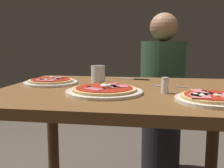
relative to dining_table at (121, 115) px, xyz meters
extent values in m
cube|color=brown|center=(0.00, 0.00, 0.10)|extent=(1.10, 0.87, 0.04)
cylinder|color=#4A3018|center=(-0.49, 0.37, -0.28)|extent=(0.07, 0.07, 0.72)
cylinder|color=#4A3018|center=(0.49, 0.37, -0.28)|extent=(0.07, 0.07, 0.72)
cylinder|color=silver|center=(-0.06, -0.12, 0.13)|extent=(0.32, 0.32, 0.01)
cylinder|color=tan|center=(-0.06, -0.12, 0.14)|extent=(0.27, 0.27, 0.01)
cylinder|color=#A82314|center=(-0.06, -0.12, 0.15)|extent=(0.24, 0.24, 0.00)
torus|color=black|center=(-0.12, -0.13, 0.15)|extent=(0.02, 0.02, 0.00)
torus|color=black|center=(-0.03, -0.10, 0.15)|extent=(0.02, 0.02, 0.00)
torus|color=black|center=(-0.04, -0.14, 0.15)|extent=(0.02, 0.02, 0.00)
torus|color=black|center=(-0.04, -0.11, 0.15)|extent=(0.02, 0.02, 0.00)
torus|color=black|center=(-0.04, -0.10, 0.15)|extent=(0.02, 0.02, 0.00)
cube|color=#C65B66|center=(-0.03, -0.12, 0.15)|extent=(0.08, 0.08, 0.00)
cube|color=#C65B66|center=(-0.09, -0.18, 0.15)|extent=(0.09, 0.08, 0.00)
cube|color=#C65B66|center=(-0.04, -0.05, 0.15)|extent=(0.06, 0.10, 0.00)
cube|color=#C65B66|center=(0.00, -0.10, 0.15)|extent=(0.09, 0.08, 0.00)
cylinder|color=beige|center=(-0.07, -0.07, 0.15)|extent=(0.02, 0.02, 0.00)
cylinder|color=beige|center=(-0.06, -0.07, 0.15)|extent=(0.02, 0.02, 0.00)
cylinder|color=beige|center=(-0.03, -0.13, 0.15)|extent=(0.02, 0.02, 0.00)
ellipsoid|color=white|center=(-0.05, -0.14, 0.16)|extent=(0.04, 0.03, 0.02)
cylinder|color=yellow|center=(-0.05, -0.14, 0.17)|extent=(0.02, 0.02, 0.00)
cylinder|color=white|center=(-0.38, 0.09, 0.13)|extent=(0.27, 0.27, 0.01)
cylinder|color=tan|center=(-0.38, 0.09, 0.14)|extent=(0.22, 0.22, 0.01)
cylinder|color=#A82314|center=(-0.38, 0.09, 0.15)|extent=(0.20, 0.20, 0.00)
torus|color=black|center=(-0.33, 0.13, 0.15)|extent=(0.02, 0.02, 0.00)
torus|color=black|center=(-0.36, 0.09, 0.15)|extent=(0.02, 0.02, 0.00)
torus|color=black|center=(-0.34, 0.09, 0.15)|extent=(0.02, 0.02, 0.00)
torus|color=black|center=(-0.37, 0.11, 0.15)|extent=(0.02, 0.02, 0.00)
torus|color=black|center=(-0.39, 0.08, 0.15)|extent=(0.02, 0.02, 0.00)
cube|color=#D16B70|center=(-0.36, 0.14, 0.15)|extent=(0.08, 0.07, 0.00)
cube|color=#D16B70|center=(-0.38, 0.04, 0.15)|extent=(0.09, 0.07, 0.00)
cube|color=#D16B70|center=(-0.38, 0.06, 0.15)|extent=(0.09, 0.06, 0.00)
cylinder|color=beige|center=(-0.39, 0.06, 0.15)|extent=(0.02, 0.02, 0.00)
cylinder|color=beige|center=(-0.40, 0.16, 0.15)|extent=(0.02, 0.02, 0.00)
cylinder|color=silver|center=(0.35, -0.22, 0.13)|extent=(0.26, 0.26, 0.01)
cylinder|color=tan|center=(0.35, -0.22, 0.14)|extent=(0.22, 0.22, 0.01)
cylinder|color=#A82314|center=(0.35, -0.22, 0.15)|extent=(0.20, 0.20, 0.00)
torus|color=black|center=(0.38, -0.21, 0.15)|extent=(0.02, 0.02, 0.00)
torus|color=black|center=(0.33, -0.16, 0.15)|extent=(0.02, 0.02, 0.00)
torus|color=black|center=(0.35, -0.20, 0.15)|extent=(0.02, 0.02, 0.00)
cube|color=#D16B70|center=(0.31, -0.17, 0.15)|extent=(0.06, 0.10, 0.00)
cube|color=#D16B70|center=(0.30, -0.25, 0.15)|extent=(0.07, 0.10, 0.00)
cube|color=#D16B70|center=(0.30, -0.24, 0.15)|extent=(0.09, 0.09, 0.00)
cylinder|color=beige|center=(0.31, -0.25, 0.15)|extent=(0.02, 0.02, 0.00)
cylinder|color=beige|center=(0.30, -0.23, 0.15)|extent=(0.03, 0.03, 0.00)
cylinder|color=beige|center=(0.31, -0.23, 0.15)|extent=(0.02, 0.02, 0.00)
cylinder|color=beige|center=(0.36, -0.24, 0.15)|extent=(0.02, 0.02, 0.00)
cylinder|color=silver|center=(-0.15, 0.18, 0.17)|extent=(0.07, 0.07, 0.09)
cylinder|color=silver|center=(-0.15, 0.18, 0.14)|extent=(0.07, 0.07, 0.03)
cube|color=silver|center=(0.18, 0.09, 0.12)|extent=(0.08, 0.03, 0.00)
cube|color=silver|center=(0.27, 0.07, 0.12)|extent=(0.04, 0.01, 0.00)
cube|color=silver|center=(0.27, 0.08, 0.12)|extent=(0.04, 0.01, 0.00)
cube|color=silver|center=(0.27, 0.08, 0.12)|extent=(0.04, 0.01, 0.00)
cube|color=silver|center=(0.27, 0.09, 0.12)|extent=(0.04, 0.01, 0.00)
cube|color=silver|center=(-0.02, 0.33, 0.13)|extent=(0.11, 0.04, 0.00)
cube|color=black|center=(0.07, 0.31, 0.13)|extent=(0.09, 0.04, 0.01)
cylinder|color=white|center=(0.19, -0.09, 0.15)|extent=(0.03, 0.03, 0.05)
cylinder|color=silver|center=(0.19, -0.09, 0.18)|extent=(0.03, 0.03, 0.01)
cylinder|color=black|center=(0.21, 0.76, -0.41)|extent=(0.29, 0.29, 0.46)
cylinder|color=#2D4C33|center=(0.21, 0.76, 0.08)|extent=(0.32, 0.32, 0.52)
sphere|color=#9E7051|center=(0.21, 0.76, 0.44)|extent=(0.20, 0.20, 0.20)
camera|label=1|loc=(0.15, -1.18, 0.33)|focal=42.48mm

